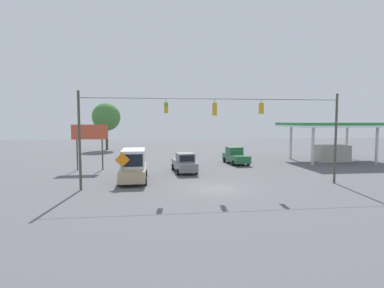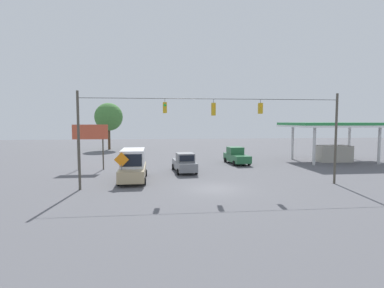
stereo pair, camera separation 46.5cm
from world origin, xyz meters
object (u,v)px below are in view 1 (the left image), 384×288
Objects in this scene: work_zone_sign at (122,162)px; traffic_cone_nearest at (133,178)px; pickup_truck_grey_withflow_mid at (184,163)px; tree_horizon_left at (106,117)px; roadside_billboard at (89,136)px; traffic_cone_fourth at (137,167)px; gas_station at (332,133)px; box_truck_tan_parked_shoulder at (134,165)px; traffic_cone_second at (136,174)px; overhead_signal_span at (215,128)px; pickup_truck_green_oncoming_far at (235,156)px; traffic_cone_third at (135,170)px.

traffic_cone_nearest is at bearing -115.80° from work_zone_sign.
pickup_truck_grey_withflow_mid is 0.62× the size of tree_horizon_left.
pickup_truck_grey_withflow_mid is 1.10× the size of roadside_billboard.
pickup_truck_grey_withflow_mid reaches higher than traffic_cone_fourth.
gas_station is 4.44× the size of work_zone_sign.
traffic_cone_nearest is (0.01, 0.56, -1.09)m from box_truck_tan_parked_shoulder.
roadside_billboard is at bearing -43.61° from traffic_cone_second.
pickup_truck_grey_withflow_mid is at bearing 16.99° from gas_station.
overhead_signal_span reaches higher than gas_station.
pickup_truck_grey_withflow_mid is 30.89m from tree_horizon_left.
roadside_billboard is 10.12m from work_zone_sign.
tree_horizon_left is (12.41, -27.78, 5.35)m from pickup_truck_grey_withflow_mid.
pickup_truck_grey_withflow_mid is 11.16m from roadside_billboard.
tree_horizon_left is (7.24, -25.34, 6.01)m from traffic_cone_fourth.
traffic_cone_third is at bearing 24.93° from pickup_truck_green_oncoming_far.
traffic_cone_nearest is 28.42m from gas_station.
box_truck_tan_parked_shoulder is 10.15× the size of traffic_cone_third.
gas_station reaches higher than traffic_cone_nearest.
traffic_cone_second is at bearing -36.66° from overhead_signal_span.
traffic_cone_nearest is 33.60m from tree_horizon_left.
pickup_truck_green_oncoming_far is 13.96m from gas_station.
traffic_cone_fourth is (0.19, -4.80, 0.00)m from traffic_cone_second.
box_truck_tan_parked_shoulder reaches higher than traffic_cone_second.
pickup_truck_green_oncoming_far is 0.60× the size of tree_horizon_left.
traffic_cone_nearest is 0.07× the size of tree_horizon_left.
overhead_signal_span is at bearing 103.71° from pickup_truck_grey_withflow_mid.
traffic_cone_fourth is at bearing -89.68° from traffic_cone_nearest.
pickup_truck_green_oncoming_far is at bearing 2.47° from gas_station.
overhead_signal_span is 14.81m from pickup_truck_green_oncoming_far.
traffic_cone_third is 0.05× the size of gas_station.
pickup_truck_grey_withflow_mid is at bearing 114.07° from tree_horizon_left.
traffic_cone_third is at bearing -88.87° from traffic_cone_nearest.
gas_station reaches higher than roadside_billboard.
tree_horizon_left is at bearing -85.44° from roadside_billboard.
traffic_cone_fourth is at bearing -87.79° from traffic_cone_second.
traffic_cone_second is at bearing 92.21° from traffic_cone_fourth.
traffic_cone_fourth is at bearing -91.17° from traffic_cone_third.
work_zone_sign is (0.76, 1.58, 1.66)m from traffic_cone_nearest.
box_truck_tan_parked_shoulder is 10.15× the size of traffic_cone_second.
traffic_cone_nearest is at bearing 91.13° from traffic_cone_third.
gas_station is 31.51m from roadside_billboard.
traffic_cone_third is 1.00× the size of traffic_cone_fourth.
pickup_truck_grey_withflow_mid is at bearing 38.61° from pickup_truck_green_oncoming_far.
overhead_signal_span is 1.73× the size of gas_station.
work_zone_sign is (13.15, 11.85, 1.01)m from pickup_truck_green_oncoming_far.
pickup_truck_green_oncoming_far is 1.90× the size of work_zone_sign.
pickup_truck_grey_withflow_mid is at bearing -154.77° from traffic_cone_second.
tree_horizon_left is (7.27, -32.25, 6.01)m from traffic_cone_nearest.
traffic_cone_second is at bearing 103.84° from tree_horizon_left.
overhead_signal_span is at bearing 35.84° from gas_station.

